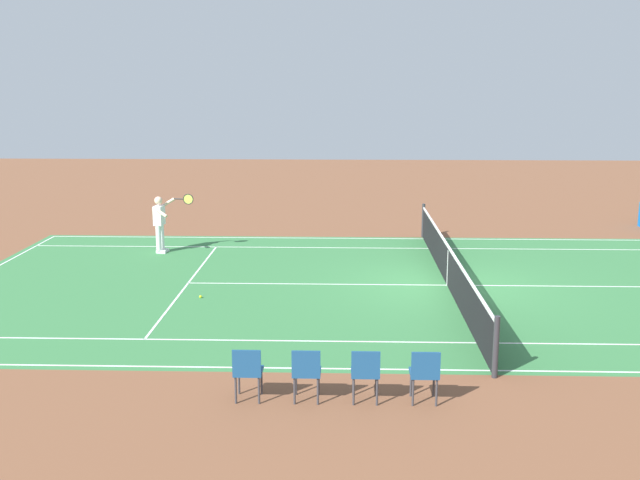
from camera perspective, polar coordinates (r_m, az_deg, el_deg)
ground_plane at (r=18.47m, az=9.77°, el=-3.45°), size 60.00×60.00×0.00m
court_slab at (r=18.47m, az=9.77°, el=-3.44°), size 24.20×11.40×0.00m
court_line_markings at (r=18.47m, az=9.77°, el=-3.44°), size 23.85×11.05×0.01m
tennis_net at (r=18.35m, az=9.82°, el=-1.97°), size 0.10×11.70×1.08m
tennis_player_near at (r=22.00m, az=-12.16°, el=1.43°), size 1.12×0.77×1.70m
tennis_ball at (r=17.36m, az=-9.17°, el=-4.32°), size 0.07×0.07×0.07m
spectator_chair_0 at (r=11.68m, az=8.05°, el=-10.00°), size 0.44×0.44×0.88m
spectator_chair_1 at (r=11.61m, az=3.51°, el=-10.03°), size 0.44×0.44×0.88m
spectator_chair_2 at (r=11.62m, az=-1.05°, el=-9.99°), size 0.44×0.44×0.88m
spectator_chair_3 at (r=11.70m, az=-5.58°, el=-9.89°), size 0.44×0.44×0.88m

